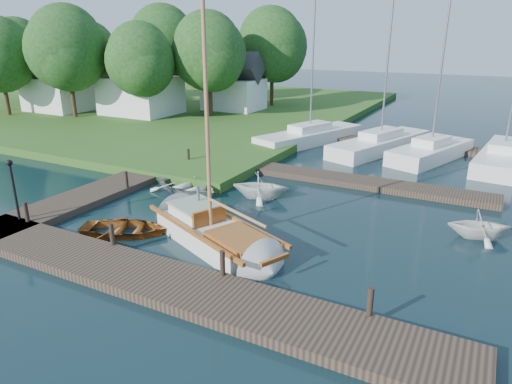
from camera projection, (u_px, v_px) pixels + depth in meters
The scene contains 32 objects.
ground at pixel (256, 219), 18.85m from camera, with size 160.00×160.00×0.00m, color black.
near_dock at pixel (163, 282), 13.80m from camera, with size 18.00×2.20×0.30m, color black.
left_dock at pixel (140, 177), 24.01m from camera, with size 2.20×18.00×0.30m, color black.
far_dock at pixel (350, 181), 23.35m from camera, with size 14.00×1.60×0.30m, color black.
shore at pixel (123, 102), 49.52m from camera, with size 50.00×40.00×0.50m, color #30581C.
mooring_post_0 at pixel (26, 212), 17.77m from camera, with size 0.16×0.16×0.80m, color black.
mooring_post_1 at pixel (112, 234), 15.78m from camera, with size 0.16×0.16×0.80m, color black.
mooring_post_2 at pixel (223, 263), 13.79m from camera, with size 0.16×0.16×0.80m, color black.
mooring_post_3 at pixel (370, 302), 11.80m from camera, with size 0.16×0.16×0.80m, color black.
mooring_post_4 at pixel (126, 179), 21.72m from camera, with size 0.16×0.16×0.80m, color black.
mooring_post_5 at pixel (188, 156), 25.89m from camera, with size 0.16×0.16×0.80m, color black.
lamp_post at pixel (13, 181), 17.60m from camera, with size 0.24×0.24×2.44m.
sailboat at pixel (216, 237), 16.43m from camera, with size 7.33×4.69×9.83m.
dinghy at pixel (124, 226), 17.35m from camera, with size 2.37×3.31×0.69m, color #80390E.
tender_a at pixel (187, 184), 22.09m from camera, with size 2.70×3.78×0.78m, color white.
tender_b at pixel (261, 184), 21.09m from camera, with size 2.25×2.60×1.37m, color white.
tender_d at pixel (481, 223), 16.97m from camera, with size 1.98×2.29×1.21m, color white.
marina_boat_0 at pixel (310, 135), 31.76m from camera, with size 5.22×9.04×11.83m.
marina_boat_1 at pixel (380, 142), 29.68m from camera, with size 4.99×9.16×11.31m.
marina_boat_2 at pixel (431, 150), 27.68m from camera, with size 4.37×7.28×10.38m.
marina_boat_3 at pixel (503, 155), 26.59m from camera, with size 3.16×8.70×12.79m.
house_a at pixel (140, 86), 40.08m from camera, with size 6.30×5.00×6.29m.
house_b at pixel (59, 85), 42.01m from camera, with size 5.77×4.50×5.79m.
house_c at pixel (234, 87), 42.56m from camera, with size 5.25×4.00×5.28m.
tree_0 at pixel (0, 55), 38.69m from camera, with size 6.12×6.07×8.28m.
tree_1 at pixel (67, 49), 37.52m from camera, with size 6.70×6.70×9.20m.
tree_2 at pixel (141, 60), 36.82m from camera, with size 5.83×5.75×7.82m.
tree_3 at pixel (209, 52), 38.20m from camera, with size 6.41×6.38×8.74m.
tree_4 at pixel (164, 43), 44.89m from camera, with size 7.01×7.01×9.66m.
tree_5 at pixel (90, 53), 47.07m from camera, with size 6.00×5.94×8.10m.
tree_6 at pixel (17, 51), 46.31m from camera, with size 6.24×6.20×8.46m.
tree_7 at pixel (272, 45), 43.87m from camera, with size 6.83×6.83×9.38m.
Camera 1 is at (8.16, -15.41, 7.26)m, focal length 32.00 mm.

